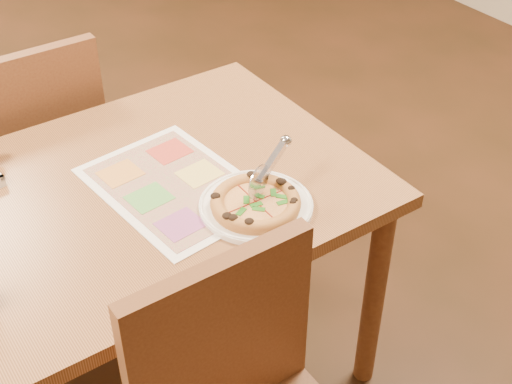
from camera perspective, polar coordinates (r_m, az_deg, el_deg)
dining_table at (r=1.84m, az=-11.29°, el=-2.61°), size 1.30×0.85×0.72m
chair_far at (r=2.35m, az=-17.37°, el=4.06°), size 0.42×0.42×0.47m
plate at (r=1.72m, az=0.00°, el=-1.12°), size 0.30×0.30×0.01m
pizza at (r=1.70m, az=-0.04°, el=-0.87°), size 0.22×0.22×0.03m
pizza_cutter at (r=1.70m, az=0.93°, el=1.90°), size 0.16×0.08×0.10m
menu at (r=1.80m, az=-6.51°, el=0.48°), size 0.38×0.50×0.00m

